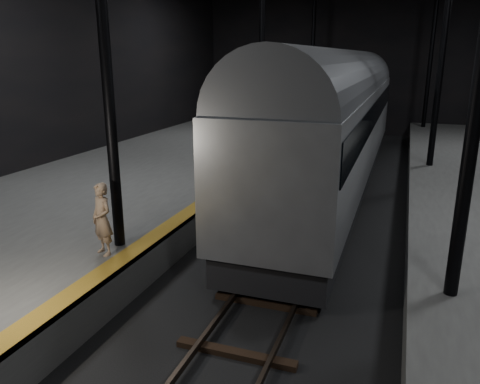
% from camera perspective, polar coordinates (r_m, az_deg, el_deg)
% --- Properties ---
extents(ground, '(44.00, 44.00, 0.00)m').
position_cam_1_polar(ground, '(14.57, 7.59, -6.14)').
color(ground, black).
rests_on(ground, ground).
extents(platform_left, '(9.00, 43.80, 1.00)m').
position_cam_1_polar(platform_left, '(17.41, -17.25, -1.25)').
color(platform_left, '#50504E').
rests_on(platform_left, ground).
extents(tactile_strip, '(0.50, 43.80, 0.01)m').
position_cam_1_polar(tactile_strip, '(15.17, -4.36, -1.10)').
color(tactile_strip, olive).
rests_on(tactile_strip, platform_left).
extents(track, '(2.40, 43.00, 0.24)m').
position_cam_1_polar(track, '(14.55, 7.60, -5.89)').
color(track, '#3F3328').
rests_on(track, ground).
extents(train, '(3.16, 21.14, 5.65)m').
position_cam_1_polar(train, '(19.76, 11.77, 9.05)').
color(train, '#919398').
rests_on(train, ground).
extents(woman, '(0.75, 0.64, 1.74)m').
position_cam_1_polar(woman, '(11.35, -16.47, -3.20)').
color(woman, tan).
rests_on(woman, platform_left).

